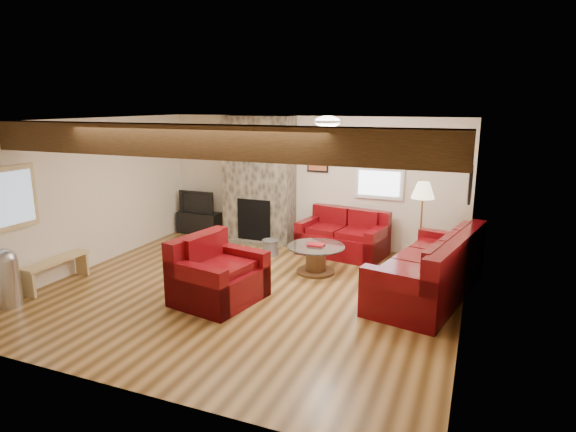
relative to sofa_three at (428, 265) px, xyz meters
name	(u,v)px	position (x,y,z in m)	size (l,w,h in m)	color
room	(247,209)	(-2.48, -0.81, 0.78)	(8.00, 8.00, 8.00)	brown
oak_beam	(197,141)	(-2.48, -2.06, 1.84)	(6.00, 0.36, 0.38)	#371F10
chimney_breast	(259,181)	(-3.48, 1.69, 0.75)	(1.40, 0.67, 2.50)	#37322A
back_window	(380,170)	(-1.13, 1.90, 1.08)	(0.90, 0.08, 1.10)	silver
hatch_window	(5,199)	(-5.44, -2.31, 0.98)	(0.08, 1.00, 0.90)	tan
ceiling_dome	(327,124)	(-1.58, 0.09, 1.97)	(0.40, 0.40, 0.18)	white
artwork_back	(318,159)	(-2.33, 1.90, 1.23)	(0.42, 0.06, 0.52)	black
artwork_right	(470,184)	(0.48, -0.51, 1.28)	(0.06, 0.55, 0.42)	black
sofa_three	(428,265)	(0.00, 0.00, 0.00)	(2.45, 1.02, 0.95)	#47050A
loveseat	(342,233)	(-1.67, 1.42, -0.06)	(1.55, 0.89, 0.82)	#47050A
armchair_red	(219,270)	(-2.69, -1.30, -0.01)	(1.13, 0.99, 0.92)	#47050A
coffee_table	(316,259)	(-1.81, 0.31, -0.24)	(0.95, 0.95, 0.49)	#442915
tv_cabinet	(199,223)	(-4.93, 1.72, -0.24)	(0.92, 0.37, 0.46)	black
television	(198,201)	(-4.93, 1.72, 0.22)	(0.82, 0.11, 0.47)	black
floor_lamp	(423,195)	(-0.26, 1.15, 0.80)	(0.38, 0.38, 1.48)	#B3854A
pine_bench	(57,272)	(-5.31, -1.71, -0.27)	(0.26, 1.11, 0.42)	tan
pedal_bin	(7,278)	(-5.30, -2.54, -0.06)	(0.33, 0.33, 0.82)	#AEADB2
coal_bucket	(270,247)	(-2.89, 0.90, -0.32)	(0.32, 0.32, 0.30)	gray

